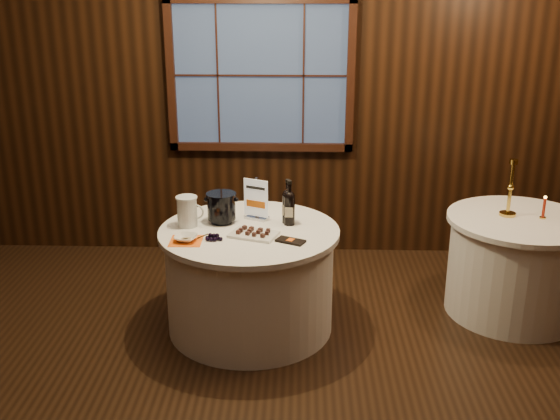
{
  "coord_description": "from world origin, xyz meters",
  "views": [
    {
      "loc": [
        0.36,
        -3.31,
        2.42
      ],
      "look_at": [
        0.22,
        0.9,
        0.95
      ],
      "focal_mm": 42.0,
      "sensor_mm": 36.0,
      "label": 1
    }
  ],
  "objects_px": {
    "glass_pitcher": "(187,211)",
    "side_table": "(516,265)",
    "chocolate_plate": "(254,233)",
    "chocolate_box": "(290,241)",
    "sign_stand": "(257,205)",
    "red_candle": "(544,209)",
    "main_table": "(250,278)",
    "port_bottle_right": "(289,206)",
    "ice_bucket": "(221,207)",
    "cracker_bowl": "(186,238)",
    "port_bottle_left": "(288,204)",
    "brass_candlestick": "(510,196)",
    "grape_bunch": "(214,237)"
  },
  "relations": [
    {
      "from": "ice_bucket",
      "to": "brass_candlestick",
      "type": "xyz_separation_m",
      "value": [
        2.12,
        0.22,
        0.04
      ]
    },
    {
      "from": "sign_stand",
      "to": "chocolate_plate",
      "type": "relative_size",
      "value": 0.86
    },
    {
      "from": "port_bottle_left",
      "to": "chocolate_plate",
      "type": "relative_size",
      "value": 0.9
    },
    {
      "from": "chocolate_plate",
      "to": "brass_candlestick",
      "type": "height_order",
      "value": "brass_candlestick"
    },
    {
      "from": "brass_candlestick",
      "to": "red_candle",
      "type": "xyz_separation_m",
      "value": [
        0.24,
        -0.06,
        -0.09
      ]
    },
    {
      "from": "side_table",
      "to": "chocolate_box",
      "type": "bearing_deg",
      "value": -162.67
    },
    {
      "from": "port_bottle_left",
      "to": "chocolate_box",
      "type": "height_order",
      "value": "port_bottle_left"
    },
    {
      "from": "glass_pitcher",
      "to": "side_table",
      "type": "bearing_deg",
      "value": 18.13
    },
    {
      "from": "cracker_bowl",
      "to": "port_bottle_right",
      "type": "bearing_deg",
      "value": 26.63
    },
    {
      "from": "sign_stand",
      "to": "ice_bucket",
      "type": "bearing_deg",
      "value": -138.17
    },
    {
      "from": "chocolate_box",
      "to": "glass_pitcher",
      "type": "bearing_deg",
      "value": -174.85
    },
    {
      "from": "brass_candlestick",
      "to": "chocolate_box",
      "type": "bearing_deg",
      "value": -160.08
    },
    {
      "from": "chocolate_plate",
      "to": "cracker_bowl",
      "type": "distance_m",
      "value": 0.46
    },
    {
      "from": "port_bottle_right",
      "to": "ice_bucket",
      "type": "xyz_separation_m",
      "value": [
        -0.49,
        0.03,
        -0.03
      ]
    },
    {
      "from": "chocolate_plate",
      "to": "chocolate_box",
      "type": "xyz_separation_m",
      "value": [
        0.26,
        -0.11,
        -0.01
      ]
    },
    {
      "from": "chocolate_box",
      "to": "glass_pitcher",
      "type": "distance_m",
      "value": 0.8
    },
    {
      "from": "glass_pitcher",
      "to": "brass_candlestick",
      "type": "bearing_deg",
      "value": 19.63
    },
    {
      "from": "brass_candlestick",
      "to": "main_table",
      "type": "bearing_deg",
      "value": -169.52
    },
    {
      "from": "port_bottle_right",
      "to": "chocolate_box",
      "type": "relative_size",
      "value": 1.71
    },
    {
      "from": "main_table",
      "to": "chocolate_plate",
      "type": "xyz_separation_m",
      "value": [
        0.04,
        -0.13,
        0.4
      ]
    },
    {
      "from": "sign_stand",
      "to": "side_table",
      "type": "bearing_deg",
      "value": 27.5
    },
    {
      "from": "port_bottle_right",
      "to": "cracker_bowl",
      "type": "xyz_separation_m",
      "value": [
        -0.69,
        -0.35,
        -0.12
      ]
    },
    {
      "from": "sign_stand",
      "to": "red_candle",
      "type": "height_order",
      "value": "sign_stand"
    },
    {
      "from": "chocolate_box",
      "to": "cracker_bowl",
      "type": "xyz_separation_m",
      "value": [
        -0.7,
        -0.01,
        0.01
      ]
    },
    {
      "from": "grape_bunch",
      "to": "glass_pitcher",
      "type": "bearing_deg",
      "value": 129.86
    },
    {
      "from": "port_bottle_right",
      "to": "chocolate_box",
      "type": "height_order",
      "value": "port_bottle_right"
    },
    {
      "from": "chocolate_plate",
      "to": "brass_candlestick",
      "type": "bearing_deg",
      "value": 14.39
    },
    {
      "from": "port_bottle_left",
      "to": "chocolate_box",
      "type": "bearing_deg",
      "value": -68.31
    },
    {
      "from": "main_table",
      "to": "ice_bucket",
      "type": "bearing_deg",
      "value": 147.29
    },
    {
      "from": "port_bottle_left",
      "to": "glass_pitcher",
      "type": "distance_m",
      "value": 0.72
    },
    {
      "from": "main_table",
      "to": "chocolate_box",
      "type": "height_order",
      "value": "chocolate_box"
    },
    {
      "from": "side_table",
      "to": "chocolate_plate",
      "type": "relative_size",
      "value": 2.96
    },
    {
      "from": "grape_bunch",
      "to": "glass_pitcher",
      "type": "xyz_separation_m",
      "value": [
        -0.22,
        0.26,
        0.09
      ]
    },
    {
      "from": "cracker_bowl",
      "to": "brass_candlestick",
      "type": "distance_m",
      "value": 2.4
    },
    {
      "from": "side_table",
      "to": "red_candle",
      "type": "distance_m",
      "value": 0.48
    },
    {
      "from": "chocolate_box",
      "to": "glass_pitcher",
      "type": "height_order",
      "value": "glass_pitcher"
    },
    {
      "from": "glass_pitcher",
      "to": "port_bottle_right",
      "type": "bearing_deg",
      "value": 16.56
    },
    {
      "from": "ice_bucket",
      "to": "glass_pitcher",
      "type": "relative_size",
      "value": 1.01
    },
    {
      "from": "main_table",
      "to": "ice_bucket",
      "type": "distance_m",
      "value": 0.56
    },
    {
      "from": "sign_stand",
      "to": "port_bottle_left",
      "type": "xyz_separation_m",
      "value": [
        0.23,
        -0.07,
        0.03
      ]
    },
    {
      "from": "sign_stand",
      "to": "grape_bunch",
      "type": "height_order",
      "value": "sign_stand"
    },
    {
      "from": "brass_candlestick",
      "to": "grape_bunch",
      "type": "bearing_deg",
      "value": -165.23
    },
    {
      "from": "port_bottle_left",
      "to": "cracker_bowl",
      "type": "xyz_separation_m",
      "value": [
        -0.68,
        -0.38,
        -0.12
      ]
    },
    {
      "from": "chocolate_box",
      "to": "red_candle",
      "type": "bearing_deg",
      "value": 41.98
    },
    {
      "from": "main_table",
      "to": "port_bottle_right",
      "type": "xyz_separation_m",
      "value": [
        0.28,
        0.11,
        0.52
      ]
    },
    {
      "from": "main_table",
      "to": "chocolate_plate",
      "type": "distance_m",
      "value": 0.42
    },
    {
      "from": "grape_bunch",
      "to": "brass_candlestick",
      "type": "distance_m",
      "value": 2.21
    },
    {
      "from": "ice_bucket",
      "to": "chocolate_box",
      "type": "xyz_separation_m",
      "value": [
        0.51,
        -0.37,
        -0.11
      ]
    },
    {
      "from": "port_bottle_right",
      "to": "ice_bucket",
      "type": "relative_size",
      "value": 1.49
    },
    {
      "from": "side_table",
      "to": "sign_stand",
      "type": "bearing_deg",
      "value": -177.38
    }
  ]
}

